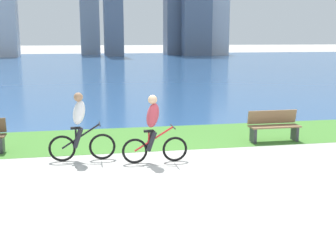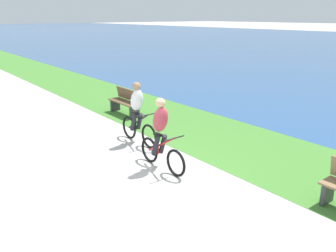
{
  "view_description": "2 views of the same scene",
  "coord_description": "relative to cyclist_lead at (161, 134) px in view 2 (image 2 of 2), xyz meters",
  "views": [
    {
      "loc": [
        -1.63,
        -9.44,
        3.02
      ],
      "look_at": [
        0.43,
        1.0,
        0.86
      ],
      "focal_mm": 47.17,
      "sensor_mm": 36.0,
      "label": 1
    },
    {
      "loc": [
        5.88,
        -3.6,
        3.37
      ],
      "look_at": [
        0.01,
        1.04,
        0.97
      ],
      "focal_mm": 37.03,
      "sensor_mm": 36.0,
      "label": 2
    }
  ],
  "objects": [
    {
      "name": "ground_plane",
      "position": [
        -0.03,
        -0.81,
        -0.83
      ],
      "size": [
        300.0,
        300.0,
        0.0
      ],
      "primitive_type": "plane",
      "color": "#B2AFA8"
    },
    {
      "name": "grass_strip_bayside",
      "position": [
        -0.03,
        2.65,
        -0.83
      ],
      "size": [
        120.0,
        3.26,
        0.01
      ],
      "primitive_type": "cube",
      "color": "#478433",
      "rests_on": "ground"
    },
    {
      "name": "cyclist_lead",
      "position": [
        0.0,
        0.0,
        0.0
      ],
      "size": [
        1.61,
        0.52,
        1.66
      ],
      "color": "black",
      "rests_on": "ground"
    },
    {
      "name": "bench_far_along_path",
      "position": [
        -4.43,
        1.79,
        -0.38
      ],
      "size": [
        1.5,
        0.47,
        0.9
      ],
      "color": "brown",
      "rests_on": "ground"
    },
    {
      "name": "cyclist_trailing",
      "position": [
        -1.73,
        0.52,
        0.01
      ],
      "size": [
        1.63,
        0.52,
        1.7
      ],
      "color": "black",
      "rests_on": "ground"
    }
  ]
}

